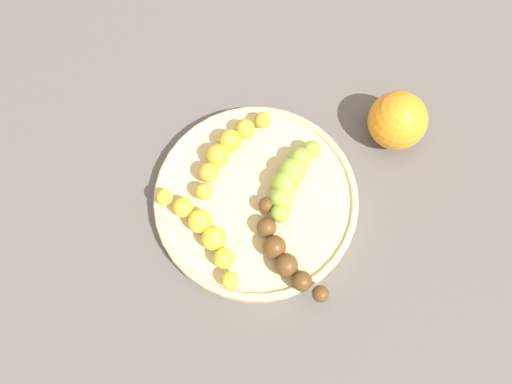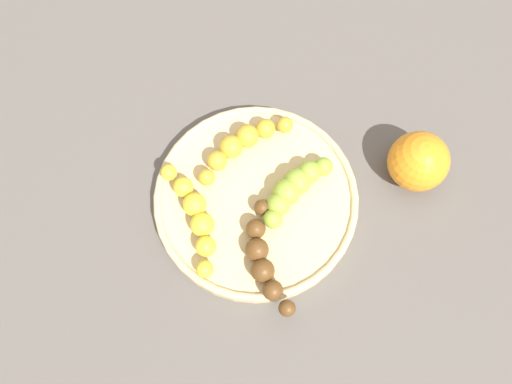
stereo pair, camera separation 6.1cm
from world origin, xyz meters
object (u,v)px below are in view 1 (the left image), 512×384
at_px(banana_spotted, 226,150).
at_px(banana_yellow, 204,232).
at_px(fruit_bowl, 256,199).
at_px(banana_overripe, 283,254).
at_px(banana_green, 291,178).
at_px(orange_fruit, 397,121).

height_order(banana_spotted, banana_yellow, banana_spotted).
xyz_separation_m(fruit_bowl, banana_overripe, (-0.02, -0.08, 0.02)).
height_order(fruit_bowl, banana_green, banana_green).
relative_size(banana_yellow, banana_overripe, 1.07).
relative_size(fruit_bowl, banana_green, 2.38).
bearing_deg(orange_fruit, banana_yellow, 171.91).
height_order(banana_spotted, orange_fruit, orange_fruit).
distance_m(banana_green, banana_overripe, 0.09).
relative_size(banana_spotted, banana_yellow, 0.93).
xyz_separation_m(banana_green, banana_yellow, (-0.12, 0.01, -0.00)).
xyz_separation_m(fruit_bowl, banana_spotted, (0.01, 0.07, 0.02)).
distance_m(banana_yellow, orange_fruit, 0.28).
bearing_deg(orange_fruit, banana_spotted, 151.12).
height_order(banana_green, orange_fruit, orange_fruit).
bearing_deg(banana_green, banana_yellow, 60.19).
bearing_deg(banana_overripe, banana_spotted, -94.49).
bearing_deg(fruit_bowl, banana_overripe, -106.27).
bearing_deg(banana_yellow, fruit_bowl, -0.53).
distance_m(fruit_bowl, orange_fruit, 0.21).
bearing_deg(banana_yellow, banana_spotted, 38.16).
height_order(fruit_bowl, orange_fruit, orange_fruit).
bearing_deg(banana_spotted, banana_overripe, 154.12).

